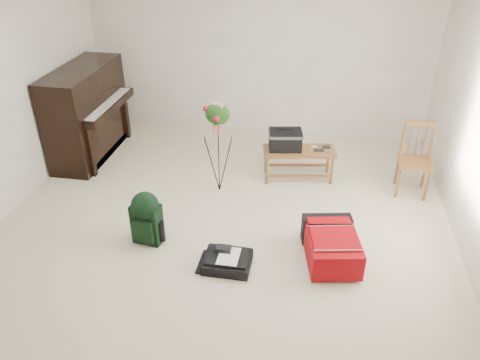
% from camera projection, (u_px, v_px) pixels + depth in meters
% --- Properties ---
extents(floor, '(5.00, 5.50, 0.01)m').
position_uv_depth(floor, '(220.00, 236.00, 5.07)').
color(floor, beige).
rests_on(floor, ground).
extents(wall_back, '(5.00, 0.04, 2.50)m').
position_uv_depth(wall_back, '(258.00, 52.00, 6.76)').
color(wall_back, white).
rests_on(wall_back, floor).
extents(piano, '(0.71, 1.50, 1.25)m').
position_uv_depth(piano, '(88.00, 114.00, 6.44)').
color(piano, black).
rests_on(piano, floor).
extents(bench, '(0.96, 0.51, 0.70)m').
position_uv_depth(bench, '(290.00, 142.00, 5.92)').
color(bench, brown).
rests_on(bench, floor).
extents(dining_chair, '(0.41, 0.41, 0.89)m').
position_uv_depth(dining_chair, '(415.00, 160.00, 5.64)').
color(dining_chair, brown).
rests_on(dining_chair, floor).
extents(red_suitcase, '(0.62, 0.81, 0.31)m').
position_uv_depth(red_suitcase, '(331.00, 242.00, 4.70)').
color(red_suitcase, '#9D0611').
rests_on(red_suitcase, floor).
extents(black_duffel, '(0.46, 0.37, 0.19)m').
position_uv_depth(black_duffel, '(227.00, 261.00, 4.61)').
color(black_duffel, black).
rests_on(black_duffel, floor).
extents(green_backpack, '(0.32, 0.30, 0.59)m').
position_uv_depth(green_backpack, '(146.00, 216.00, 4.83)').
color(green_backpack, black).
rests_on(green_backpack, floor).
extents(flower_stand, '(0.47, 0.47, 1.19)m').
position_uv_depth(flower_stand, '(218.00, 148.00, 5.59)').
color(flower_stand, black).
rests_on(flower_stand, floor).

